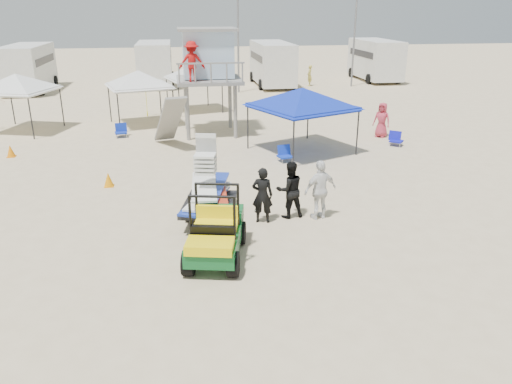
{
  "coord_description": "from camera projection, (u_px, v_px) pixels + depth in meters",
  "views": [
    {
      "loc": [
        -1.4,
        -9.1,
        5.88
      ],
      "look_at": [
        0.5,
        3.0,
        1.3
      ],
      "focal_mm": 35.0,
      "sensor_mm": 36.0,
      "label": 1
    }
  ],
  "objects": [
    {
      "name": "light_pole_left",
      "position": [
        238.0,
        35.0,
        34.7
      ],
      "size": [
        0.14,
        0.14,
        8.0
      ],
      "primitive_type": "cylinder",
      "color": "slate",
      "rests_on": "ground"
    },
    {
      "name": "cone_far",
      "position": [
        11.0,
        151.0,
        20.61
      ],
      "size": [
        0.34,
        0.34,
        0.5
      ],
      "primitive_type": "cone",
      "color": "orange",
      "rests_on": "ground"
    },
    {
      "name": "rv_mid_right",
      "position": [
        272.0,
        62.0,
        38.67
      ],
      "size": [
        2.64,
        7.0,
        3.25
      ],
      "color": "silver",
      "rests_on": "ground"
    },
    {
      "name": "man_left",
      "position": [
        262.0,
        195.0,
        14.19
      ],
      "size": [
        0.68,
        0.52,
        1.65
      ],
      "primitive_type": "imported",
      "rotation": [
        0.0,
        0.0,
        2.9
      ],
      "color": "black",
      "rests_on": "ground"
    },
    {
      "name": "beach_chair_b",
      "position": [
        285.0,
        154.0,
        20.03
      ],
      "size": [
        0.65,
        0.7,
        0.64
      ],
      "color": "#1030B5",
      "rests_on": "ground"
    },
    {
      "name": "rv_far_left",
      "position": [
        28.0,
        66.0,
        36.06
      ],
      "size": [
        2.64,
        6.8,
        3.25
      ],
      "color": "silver",
      "rests_on": "ground"
    },
    {
      "name": "lifeguard_tower",
      "position": [
        206.0,
        58.0,
        23.31
      ],
      "size": [
        3.03,
        3.03,
        4.81
      ],
      "color": "gray",
      "rests_on": "ground"
    },
    {
      "name": "rv_mid_left",
      "position": [
        155.0,
        62.0,
        38.75
      ],
      "size": [
        2.65,
        6.5,
        3.25
      ],
      "color": "silver",
      "rests_on": "ground"
    },
    {
      "name": "cone_near",
      "position": [
        108.0,
        180.0,
        17.22
      ],
      "size": [
        0.34,
        0.34,
        0.5
      ],
      "primitive_type": "cone",
      "color": "orange",
      "rests_on": "ground"
    },
    {
      "name": "light_pole_right",
      "position": [
        355.0,
        32.0,
        37.39
      ],
      "size": [
        0.14,
        0.14,
        8.0
      ],
      "primitive_type": "cylinder",
      "color": "slate",
      "rests_on": "ground"
    },
    {
      "name": "ground",
      "position": [
        255.0,
        298.0,
        10.68
      ],
      "size": [
        140.0,
        140.0,
        0.0
      ],
      "primitive_type": "plane",
      "color": "beige",
      "rests_on": "ground"
    },
    {
      "name": "canopy_blue",
      "position": [
        303.0,
        91.0,
        20.54
      ],
      "size": [
        4.56,
        4.56,
        3.13
      ],
      "color": "black",
      "rests_on": "ground"
    },
    {
      "name": "rv_far_right",
      "position": [
        375.0,
        58.0,
        41.37
      ],
      "size": [
        2.64,
        6.6,
        3.25
      ],
      "color": "silver",
      "rests_on": "ground"
    },
    {
      "name": "utility_cart",
      "position": [
        215.0,
        228.0,
        12.08
      ],
      "size": [
        1.66,
        2.56,
        1.8
      ],
      "color": "#0C5222",
      "rests_on": "ground"
    },
    {
      "name": "man_right",
      "position": [
        320.0,
        190.0,
        14.41
      ],
      "size": [
        1.12,
        0.71,
        1.77
      ],
      "primitive_type": "imported",
      "rotation": [
        0.0,
        0.0,
        3.44
      ],
      "color": "white",
      "rests_on": "ground"
    },
    {
      "name": "canopy_white_a",
      "position": [
        138.0,
        73.0,
        25.36
      ],
      "size": [
        3.57,
        3.57,
        3.21
      ],
      "color": "black",
      "rests_on": "ground"
    },
    {
      "name": "surf_trailer",
      "position": [
        208.0,
        191.0,
        14.21
      ],
      "size": [
        1.85,
        2.77,
        2.25
      ],
      "color": "black",
      "rests_on": "ground"
    },
    {
      "name": "distant_beachgoers",
      "position": [
        349.0,
        100.0,
        28.62
      ],
      "size": [
        1.49,
        17.11,
        1.64
      ],
      "color": "gold",
      "rests_on": "ground"
    },
    {
      "name": "umbrella_b",
      "position": [
        147.0,
        101.0,
        27.92
      ],
      "size": [
        2.7,
        2.7,
        1.76
      ],
      "primitive_type": "imported",
      "rotation": [
        0.0,
        0.0,
        0.94
      ],
      "color": "#FBF916",
      "rests_on": "ground"
    },
    {
      "name": "canopy_white_c",
      "position": [
        193.0,
        67.0,
        28.87
      ],
      "size": [
        3.37,
        3.37,
        3.09
      ],
      "color": "black",
      "rests_on": "ground"
    },
    {
      "name": "man_mid",
      "position": [
        290.0,
        190.0,
        14.53
      ],
      "size": [
        0.9,
        0.74,
        1.7
      ],
      "primitive_type": "imported",
      "rotation": [
        0.0,
        0.0,
        3.27
      ],
      "color": "black",
      "rests_on": "ground"
    },
    {
      "name": "beach_chair_a",
      "position": [
        121.0,
        130.0,
        23.76
      ],
      "size": [
        0.62,
        0.66,
        0.64
      ],
      "color": "#0E2799",
      "rests_on": "ground"
    },
    {
      "name": "canopy_white_b",
      "position": [
        15.0,
        77.0,
        23.99
      ],
      "size": [
        3.71,
        3.71,
        3.22
      ],
      "color": "black",
      "rests_on": "ground"
    },
    {
      "name": "beach_chair_c",
      "position": [
        395.0,
        138.0,
        22.3
      ],
      "size": [
        0.73,
        0.84,
        0.64
      ],
      "color": "#1013B4",
      "rests_on": "ground"
    }
  ]
}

